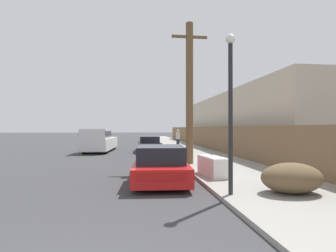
% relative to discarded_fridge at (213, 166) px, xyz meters
% --- Properties ---
extents(sidewalk_curb, '(4.20, 63.00, 0.12)m').
position_rel_discarded_fridge_xyz_m(sidewalk_curb, '(1.43, 16.15, -0.41)').
color(sidewalk_curb, gray).
rests_on(sidewalk_curb, ground).
extents(discarded_fridge, '(0.78, 1.76, 0.73)m').
position_rel_discarded_fridge_xyz_m(discarded_fridge, '(0.00, 0.00, 0.00)').
color(discarded_fridge, white).
rests_on(discarded_fridge, sidewalk_curb).
extents(parked_sports_car_red, '(2.08, 4.19, 1.28)m').
position_rel_discarded_fridge_xyz_m(parked_sports_car_red, '(-2.01, -0.32, 0.11)').
color(parked_sports_car_red, red).
rests_on(parked_sports_car_red, ground).
extents(car_parked_mid, '(1.73, 4.52, 1.25)m').
position_rel_discarded_fridge_xyz_m(car_parked_mid, '(-1.79, 11.60, 0.12)').
color(car_parked_mid, black).
rests_on(car_parked_mid, ground).
extents(pickup_truck, '(2.35, 5.92, 1.85)m').
position_rel_discarded_fridge_xyz_m(pickup_truck, '(-5.78, 11.79, 0.45)').
color(pickup_truck, silver).
rests_on(pickup_truck, ground).
extents(utility_pole, '(1.80, 0.37, 7.08)m').
position_rel_discarded_fridge_xyz_m(utility_pole, '(-0.19, 3.33, 3.26)').
color(utility_pole, brown).
rests_on(utility_pole, sidewalk_curb).
extents(street_lamp, '(0.26, 0.26, 4.32)m').
position_rel_discarded_fridge_xyz_m(street_lamp, '(-0.34, -2.78, 2.17)').
color(street_lamp, '#232326').
rests_on(street_lamp, sidewalk_curb).
extents(brush_pile, '(1.69, 1.22, 0.83)m').
position_rel_discarded_fridge_xyz_m(brush_pile, '(1.37, -2.85, 0.06)').
color(brush_pile, brown).
rests_on(brush_pile, sidewalk_curb).
extents(wooden_fence, '(0.08, 41.52, 1.89)m').
position_rel_discarded_fridge_xyz_m(wooden_fence, '(3.38, 13.59, 0.59)').
color(wooden_fence, brown).
rests_on(wooden_fence, sidewalk_curb).
extents(building_right_house, '(6.00, 20.97, 4.79)m').
position_rel_discarded_fridge_xyz_m(building_right_house, '(7.19, 11.82, 1.92)').
color(building_right_house, beige).
rests_on(building_right_house, ground).
extents(pedestrian, '(0.34, 0.34, 1.68)m').
position_rel_discarded_fridge_xyz_m(pedestrian, '(0.86, 13.39, 0.50)').
color(pedestrian, '#282D42').
rests_on(pedestrian, sidewalk_curb).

